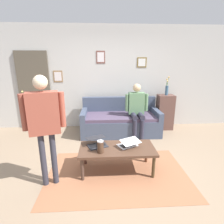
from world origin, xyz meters
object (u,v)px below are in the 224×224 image
object	(u,v)px
couch	(120,121)
laptop_left	(97,143)
interior_door	(35,91)
laptop_center	(129,144)
side_shelf	(165,112)
person_standing	(44,118)
french_press	(100,147)
flower_vase	(167,89)
coffee_table	(117,150)
person_seated	(137,107)

from	to	relation	value
couch	laptop_left	xyz separation A→B (m)	(0.56, 1.56, 0.16)
interior_door	laptop_center	distance (m)	3.11
side_shelf	interior_door	bearing A→B (deg)	-4.63
couch	person_standing	distance (m)	2.42
french_press	flower_vase	distance (m)	2.72
side_shelf	person_standing	xyz separation A→B (m)	(2.48, 2.15, 0.57)
coffee_table	flower_vase	distance (m)	2.48
person_standing	coffee_table	bearing A→B (deg)	-164.93
side_shelf	person_standing	size ratio (longest dim) A/B	0.58
interior_door	laptop_center	xyz separation A→B (m)	(-2.21, 2.11, -0.56)
couch	french_press	size ratio (longest dim) A/B	8.56
side_shelf	person_standing	world-z (taller)	person_standing
coffee_table	person_seated	xyz separation A→B (m)	(-0.59, -1.44, 0.35)
laptop_left	flower_vase	bearing A→B (deg)	-135.30
laptop_center	side_shelf	distance (m)	2.22
laptop_center	flower_vase	xyz separation A→B (m)	(-1.26, -1.83, 0.64)
interior_door	flower_vase	xyz separation A→B (m)	(-3.47, 0.28, 0.08)
laptop_left	person_standing	world-z (taller)	person_standing
couch	flower_vase	size ratio (longest dim) A/B	4.06
laptop_left	coffee_table	bearing A→B (deg)	162.33
couch	coffee_table	world-z (taller)	couch
coffee_table	person_standing	world-z (taller)	person_standing
french_press	person_standing	world-z (taller)	person_standing
side_shelf	coffee_table	bearing A→B (deg)	52.24
french_press	person_seated	world-z (taller)	person_seated
flower_vase	side_shelf	bearing A→B (deg)	-146.77
coffee_table	laptop_left	size ratio (longest dim) A/B	2.99
coffee_table	person_standing	distance (m)	1.25
couch	french_press	bearing A→B (deg)	74.76
laptop_center	french_press	distance (m)	0.50
couch	side_shelf	xyz separation A→B (m)	(-1.23, -0.21, 0.16)
laptop_center	person_standing	xyz separation A→B (m)	(1.22, 0.32, 0.57)
laptop_left	person_seated	world-z (taller)	person_seated
person_seated	coffee_table	bearing A→B (deg)	67.63
laptop_center	french_press	world-z (taller)	french_press
interior_door	coffee_table	world-z (taller)	interior_door
interior_door	french_press	size ratio (longest dim) A/B	9.05
flower_vase	person_standing	xyz separation A→B (m)	(2.48, 2.15, -0.07)
laptop_left	french_press	xyz separation A→B (m)	(-0.06, 0.25, 0.05)
interior_door	french_press	bearing A→B (deg)	127.27
coffee_table	side_shelf	size ratio (longest dim) A/B	1.31
interior_door	couch	distance (m)	2.40
coffee_table	person_seated	distance (m)	1.60
coffee_table	laptop_center	size ratio (longest dim) A/B	2.99
side_shelf	couch	bearing A→B (deg)	9.66
couch	side_shelf	world-z (taller)	side_shelf
couch	person_seated	xyz separation A→B (m)	(-0.37, 0.23, 0.42)
laptop_center	french_press	bearing A→B (deg)	21.68
interior_door	flower_vase	bearing A→B (deg)	175.36
interior_door	laptop_left	bearing A→B (deg)	129.42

